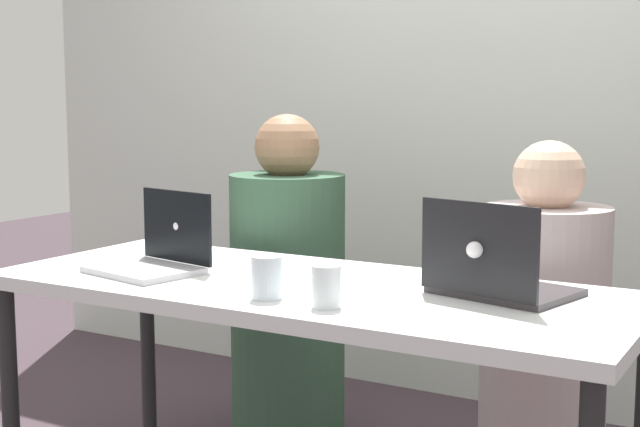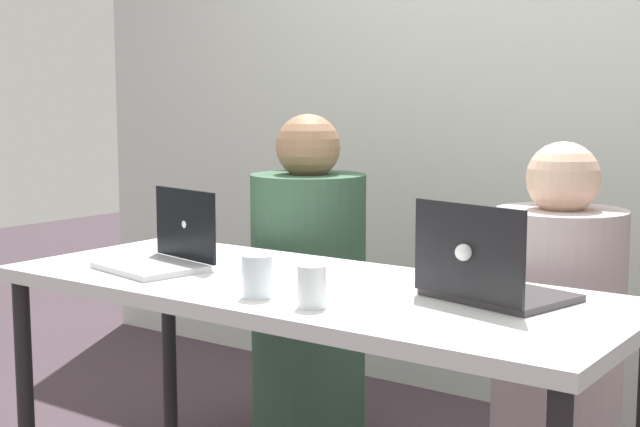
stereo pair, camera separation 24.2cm
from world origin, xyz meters
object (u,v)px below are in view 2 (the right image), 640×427
Objects in this scene: person_on_right at (557,347)px; laptop_front_left at (163,252)px; water_glass_center at (258,279)px; laptop_back_right at (489,280)px; person_on_left at (308,297)px; water_glass_right at (312,289)px.

person_on_right reaches higher than laptop_front_left.
laptop_front_left is 0.49m from water_glass_center.
person_on_left is at bearing -16.88° from laptop_back_right.
person_on_left reaches higher than person_on_right.
water_glass_center is at bearing -4.16° from laptop_front_left.
water_glass_center reaches higher than water_glass_right.
water_glass_right is (0.17, -0.01, -0.00)m from water_glass_center.
water_glass_right is (-0.31, -0.31, -0.01)m from laptop_back_right.
laptop_front_left is (0.01, -0.72, 0.27)m from person_on_left.
water_glass_center is at bearing 64.25° from person_on_right.
person_on_left is 0.93m from person_on_right.
water_glass_center is (0.47, -0.13, -0.00)m from laptop_front_left.
person_on_left is 0.77m from laptop_front_left.
water_glass_right is at bearing -2.88° from water_glass_center.
laptop_front_left is at bearing 167.62° from water_glass_right.
laptop_back_right is (0.96, -0.56, 0.27)m from person_on_left.
laptop_front_left is 0.97m from laptop_back_right.
person_on_right is 0.96m from water_glass_right.
person_on_right is 10.99× the size of water_glass_right.
water_glass_center is at bearing 44.82° from laptop_back_right.
person_on_right is (0.93, 0.00, -0.03)m from person_on_left.
water_glass_right is (0.64, -0.14, -0.01)m from laptop_front_left.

